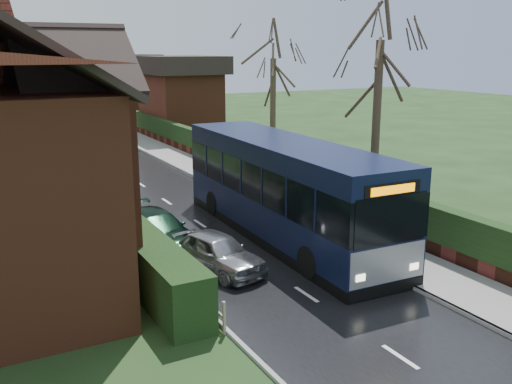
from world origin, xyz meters
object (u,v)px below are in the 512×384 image
bus (285,190)px  bus_stop_sign (301,185)px  car_silver (217,252)px  car_green (156,231)px

bus → bus_stop_sign: (1.00, 0.42, 0.03)m
car_silver → bus_stop_sign: bearing=12.2°
car_silver → bus_stop_sign: bus_stop_sign is taller
car_silver → car_green: bearing=95.6°
car_silver → car_green: size_ratio=0.81×
bus_stop_sign → car_silver: bearing=-131.5°
bus → car_silver: bearing=-151.1°
car_silver → bus: bearing=13.1°
bus → car_green: 5.03m
car_green → car_silver: bearing=-78.8°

